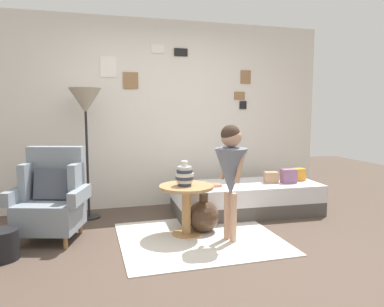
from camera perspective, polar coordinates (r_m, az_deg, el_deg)
name	(u,v)px	position (r m, az deg, el deg)	size (l,w,h in m)	color
ground_plane	(204,254)	(3.62, 1.95, -15.35)	(12.00, 12.00, 0.00)	#4C3D33
gallery_wall	(162,114)	(5.24, -4.63, 6.14)	(4.80, 0.12, 2.60)	silver
rug	(199,238)	(4.01, 1.12, -13.03)	(1.67, 1.47, 0.01)	silver
armchair	(52,198)	(4.18, -21.00, -6.45)	(0.87, 0.75, 0.97)	#9E7042
daybed	(246,198)	(4.94, 8.42, -6.90)	(1.93, 0.89, 0.40)	#4C4742
pillow_head	(298,174)	(5.23, 16.24, -3.15)	(0.17, 0.12, 0.16)	orange
pillow_mid	(289,176)	(5.02, 14.84, -3.42)	(0.19, 0.12, 0.19)	gray
pillow_back	(271,177)	(4.98, 12.22, -3.65)	(0.17, 0.12, 0.15)	tan
side_table	(186,199)	(4.00, -0.88, -7.15)	(0.59, 0.59, 0.55)	tan
vase_striped	(185,176)	(3.93, -1.17, -3.45)	(0.20, 0.20, 0.27)	#2D384C
floor_lamp	(85,106)	(4.71, -16.27, 7.13)	(0.39, 0.39, 1.63)	black
person_child	(231,167)	(3.76, 6.08, -2.04)	(0.34, 0.34, 1.22)	tan
book_on_daybed	(212,185)	(4.65, 3.11, -4.96)	(0.22, 0.16, 0.03)	#C26F52
demijohn_near	(204,216)	(4.16, 1.81, -9.72)	(0.35, 0.35, 0.44)	#473323
magazine_basket	(3,245)	(3.85, -27.42, -12.54)	(0.28, 0.28, 0.28)	black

